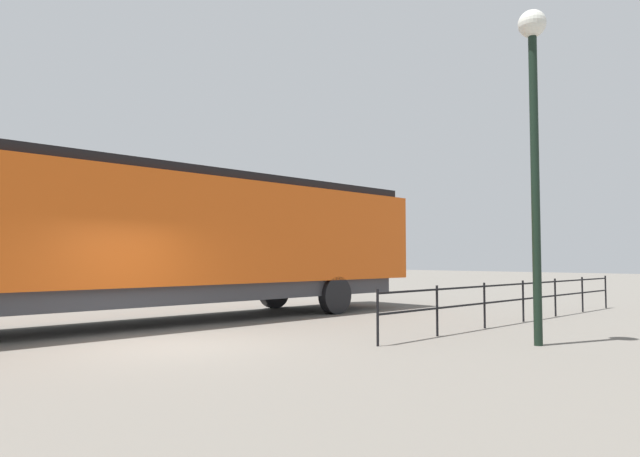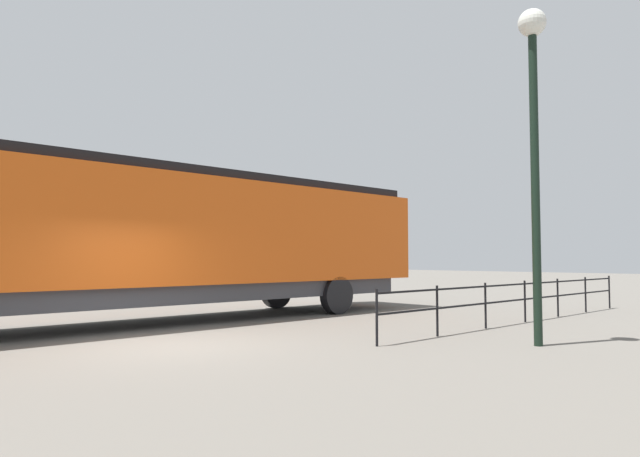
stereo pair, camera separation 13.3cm
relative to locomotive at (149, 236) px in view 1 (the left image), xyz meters
The scene contains 4 objects.
ground_plane 4.35m from the locomotive, 21.50° to the right, with size 120.00×120.00×0.00m, color #666059.
locomotive is the anchor object (origin of this frame).
lamp_post 9.36m from the locomotive, 23.55° to the left, with size 0.53×0.53×6.44m.
platform_fence 9.67m from the locomotive, 49.11° to the left, with size 0.05×11.69×1.07m.
Camera 1 is at (9.66, -5.45, 1.64)m, focal length 31.92 mm.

